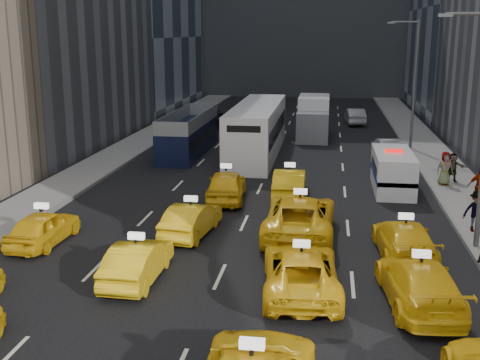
# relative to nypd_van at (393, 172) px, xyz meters

# --- Properties ---
(sidewalk_west) EXTENTS (3.00, 90.00, 0.15)m
(sidewalk_west) POSITION_rel_nypd_van_xyz_m (-17.48, 4.21, -0.91)
(sidewalk_west) COLOR gray
(sidewalk_west) RESTS_ON ground
(sidewalk_east) EXTENTS (3.00, 90.00, 0.15)m
(sidewalk_east) POSITION_rel_nypd_van_xyz_m (3.52, 4.21, -0.91)
(sidewalk_east) COLOR gray
(sidewalk_east) RESTS_ON ground
(curb_west) EXTENTS (0.15, 90.00, 0.18)m
(curb_west) POSITION_rel_nypd_van_xyz_m (-16.03, 4.21, -0.90)
(curb_west) COLOR slate
(curb_west) RESTS_ON ground
(curb_east) EXTENTS (0.15, 90.00, 0.18)m
(curb_east) POSITION_rel_nypd_van_xyz_m (2.07, 4.21, -0.90)
(curb_east) COLOR slate
(curb_east) RESTS_ON ground
(streetlight_far) EXTENTS (2.15, 0.22, 9.00)m
(streetlight_far) POSITION_rel_nypd_van_xyz_m (2.20, 11.21, 3.93)
(streetlight_far) COLOR #595B60
(streetlight_far) RESTS_ON ground
(taxi_9) EXTENTS (1.47, 4.12, 1.35)m
(taxi_9) POSITION_rel_nypd_van_xyz_m (-9.67, -13.47, -0.31)
(taxi_9) COLOR yellow
(taxi_9) RESTS_ON ground
(taxi_10) EXTENTS (2.81, 5.33, 1.43)m
(taxi_10) POSITION_rel_nypd_van_xyz_m (-4.17, -13.64, -0.27)
(taxi_10) COLOR yellow
(taxi_10) RESTS_ON ground
(taxi_11) EXTENTS (2.54, 5.21, 1.46)m
(taxi_11) POSITION_rel_nypd_van_xyz_m (-0.55, -14.08, -0.26)
(taxi_11) COLOR yellow
(taxi_11) RESTS_ON ground
(taxi_12) EXTENTS (1.77, 4.04, 1.35)m
(taxi_12) POSITION_rel_nypd_van_xyz_m (-14.45, -10.59, -0.31)
(taxi_12) COLOR yellow
(taxi_12) RESTS_ON ground
(taxi_13) EXTENTS (1.92, 4.24, 1.35)m
(taxi_13) POSITION_rel_nypd_van_xyz_m (-8.91, -8.70, -0.31)
(taxi_13) COLOR yellow
(taxi_13) RESTS_ON ground
(taxi_14) EXTENTS (2.83, 6.01, 1.66)m
(taxi_14) POSITION_rel_nypd_van_xyz_m (-4.48, -8.09, -0.16)
(taxi_14) COLOR yellow
(taxi_14) RESTS_ON ground
(taxi_15) EXTENTS (2.25, 4.87, 1.38)m
(taxi_15) POSITION_rel_nypd_van_xyz_m (-0.52, -9.99, -0.30)
(taxi_15) COLOR yellow
(taxi_15) RESTS_ON ground
(taxi_16) EXTENTS (2.18, 4.65, 1.54)m
(taxi_16) POSITION_rel_nypd_van_xyz_m (-8.37, -3.29, -0.22)
(taxi_16) COLOR yellow
(taxi_16) RESTS_ON ground
(taxi_17) EXTENTS (1.63, 4.46, 1.46)m
(taxi_17) POSITION_rel_nypd_van_xyz_m (-5.30, -2.22, -0.26)
(taxi_17) COLOR yellow
(taxi_17) RESTS_ON ground
(nypd_van) EXTENTS (2.38, 5.24, 2.19)m
(nypd_van) POSITION_rel_nypd_van_xyz_m (0.00, 0.00, 0.00)
(nypd_van) COLOR white
(nypd_van) RESTS_ON ground
(double_decker) EXTENTS (3.37, 9.92, 2.83)m
(double_decker) POSITION_rel_nypd_van_xyz_m (-12.91, 8.11, 0.41)
(double_decker) COLOR black
(double_decker) RESTS_ON ground
(city_bus) EXTENTS (3.96, 13.50, 3.44)m
(city_bus) POSITION_rel_nypd_van_xyz_m (-8.18, 8.19, 0.72)
(city_bus) COLOR silver
(city_bus) RESTS_ON ground
(box_truck) EXTENTS (2.60, 7.03, 3.18)m
(box_truck) POSITION_rel_nypd_van_xyz_m (-4.63, 15.80, 0.58)
(box_truck) COLOR white
(box_truck) RESTS_ON ground
(misc_car_0) EXTENTS (2.09, 4.82, 1.54)m
(misc_car_0) POSITION_rel_nypd_van_xyz_m (0.49, 7.15, -0.22)
(misc_car_0) COLOR #999CA1
(misc_car_0) RESTS_ON ground
(misc_car_1) EXTENTS (2.79, 5.46, 1.48)m
(misc_car_1) POSITION_rel_nypd_van_xyz_m (-13.61, 20.25, -0.25)
(misc_car_1) COLOR black
(misc_car_1) RESTS_ON ground
(misc_car_2) EXTENTS (2.38, 4.81, 1.34)m
(misc_car_2) POSITION_rel_nypd_van_xyz_m (-4.60, 26.30, -0.32)
(misc_car_2) COLOR gray
(misc_car_2) RESTS_ON ground
(misc_car_3) EXTENTS (1.64, 4.05, 1.38)m
(misc_car_3) POSITION_rel_nypd_van_xyz_m (-9.96, 23.25, -0.30)
(misc_car_3) COLOR black
(misc_car_3) RESTS_ON ground
(misc_car_4) EXTENTS (1.89, 4.48, 1.44)m
(misc_car_4) POSITION_rel_nypd_van_xyz_m (-1.09, 23.31, -0.27)
(misc_car_4) COLOR #95969C
(misc_car_4) RESTS_ON ground
(pedestrian_2) EXTENTS (1.17, 0.59, 1.73)m
(pedestrian_2) POSITION_rel_nypd_van_xyz_m (2.69, -6.93, 0.03)
(pedestrian_2) COLOR gray
(pedestrian_2) RESTS_ON sidewalk_east
(pedestrian_3) EXTENTS (1.14, 0.53, 1.93)m
(pedestrian_3) POSITION_rel_nypd_van_xyz_m (3.68, -3.14, 0.13)
(pedestrian_3) COLOR gray
(pedestrian_3) RESTS_ON sidewalk_east
(pedestrian_4) EXTENTS (0.95, 0.61, 1.81)m
(pedestrian_4) POSITION_rel_nypd_van_xyz_m (2.82, 0.96, 0.06)
(pedestrian_4) COLOR gray
(pedestrian_4) RESTS_ON sidewalk_east
(pedestrian_5) EXTENTS (1.52, 0.54, 1.61)m
(pedestrian_5) POSITION_rel_nypd_van_xyz_m (3.36, 1.66, -0.04)
(pedestrian_5) COLOR gray
(pedestrian_5) RESTS_ON sidewalk_east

